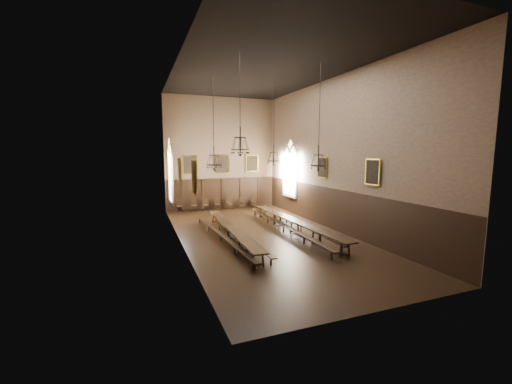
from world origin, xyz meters
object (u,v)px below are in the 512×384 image
bench_right_inner (284,227)px  chair_6 (254,204)px  bench_right_outer (301,227)px  table_right (295,226)px  chair_2 (206,207)px  chandelier_back_left (214,160)px  bench_left_outer (220,236)px  chair_1 (194,208)px  chair_4 (230,206)px  chandelier_front_left (240,143)px  chair_3 (218,206)px  chair_5 (242,205)px  chandelier_back_right (274,156)px  bench_left_inner (237,234)px  chair_0 (180,208)px  chandelier_front_right (318,159)px  table_left (232,234)px

bench_right_inner → chair_6: (1.23, 8.32, -0.04)m
bench_right_outer → chair_6: bearing=89.3°
table_right → bench_right_outer: size_ratio=1.08×
chair_2 → chandelier_back_left: bearing=-83.1°
bench_left_outer → chandelier_back_left: size_ratio=1.86×
chair_1 → chandelier_back_left: bearing=-70.4°
bench_right_outer → chair_4: size_ratio=9.75×
chair_2 → chandelier_front_left: 11.78m
bench_right_inner → chair_4: (-0.85, 8.30, -0.02)m
chair_1 → chair_3: (1.94, -0.03, -0.01)m
bench_right_inner → chair_2: bearing=108.6°
bench_left_outer → chair_5: size_ratio=11.06×
bench_right_inner → chair_1: size_ratio=10.99×
table_right → chandelier_back_left: bearing=143.7°
bench_right_inner → chair_3: size_ratio=11.38×
chair_3 → chandelier_back_right: bearing=-69.5°
chair_2 → bench_right_outer: bearing=-51.7°
bench_left_outer → chandelier_back_right: bearing=34.1°
bench_left_inner → bench_right_inner: bench_right_inner is taller
chair_0 → chandelier_back_right: chandelier_back_right is taller
chandelier_back_right → chandelier_back_left: bearing=178.7°
chair_1 → table_right: bearing=-47.4°
chandelier_front_right → chandelier_back_left: bearing=130.8°
bench_left_inner → chair_2: size_ratio=10.45×
bench_right_outer → chandelier_back_left: bearing=149.8°
table_right → chair_5: bearing=92.5°
bench_left_outer → chair_0: size_ratio=9.66×
table_right → chandelier_front_left: chandelier_front_left is taller
chair_5 → chandelier_back_right: 7.12m
chandelier_front_left → bench_right_inner: bearing=35.2°
bench_left_inner → chair_0: chair_0 is taller
table_left → chair_1: size_ratio=9.50×
table_left → chandelier_back_left: 4.93m
bench_left_outer → chair_6: bearing=59.6°
table_right → chair_0: (-5.43, 8.72, -0.08)m
table_right → chair_3: size_ratio=10.59×
chair_1 → chair_2: size_ratio=1.08×
chair_2 → chair_6: bearing=12.6°
chandelier_back_left → chandelier_front_right: (4.23, -4.91, 0.12)m
bench_right_inner → chair_5: chair_5 is taller
table_left → chair_3: 8.91m
bench_left_outer → chair_1: bearing=89.3°
chair_3 → chair_6: (3.08, -0.01, -0.02)m
table_right → chair_4: chair_4 is taller
chair_1 → chair_2: bearing=15.8°
bench_left_outer → chair_0: chair_0 is taller
table_left → chandelier_back_right: chandelier_back_right is taller
bench_left_outer → chair_5: 9.63m
chair_0 → bench_right_inner: bearing=-60.0°
chair_6 → chandelier_front_left: chandelier_front_left is taller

